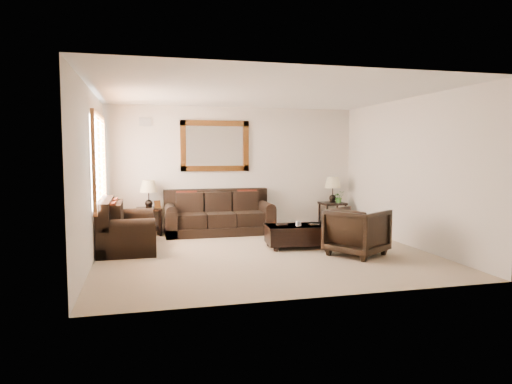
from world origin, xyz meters
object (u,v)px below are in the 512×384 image
object	(u,v)px
end_table_left	(149,199)
loveseat	(124,231)
armchair	(357,229)
end_table_right	(333,194)
sofa	(219,218)
coffee_table	(299,234)

from	to	relation	value
end_table_left	loveseat	bearing A→B (deg)	-108.32
armchair	loveseat	bearing A→B (deg)	36.54
end_table_right	end_table_left	bearing A→B (deg)	179.96
sofa	coffee_table	world-z (taller)	sofa
loveseat	armchair	world-z (taller)	loveseat
sofa	coffee_table	bearing A→B (deg)	-56.90
end_table_left	armchair	size ratio (longest dim) A/B	1.31
loveseat	end_table_left	distance (m)	1.49
end_table_right	armchair	distance (m)	2.88
sofa	end_table_right	size ratio (longest dim) A/B	1.95
end_table_right	coffee_table	size ratio (longest dim) A/B	0.93
loveseat	armchair	xyz separation A→B (m)	(3.78, -1.40, 0.10)
loveseat	end_table_left	world-z (taller)	end_table_left
armchair	coffee_table	bearing A→B (deg)	8.54
end_table_left	sofa	bearing A→B (deg)	-5.74
end_table_right	loveseat	bearing A→B (deg)	-163.34
sofa	armchair	world-z (taller)	sofa
coffee_table	armchair	bearing A→B (deg)	-43.48
coffee_table	armchair	size ratio (longest dim) A/B	1.43
loveseat	end_table_right	xyz separation A→B (m)	(4.54, 1.36, 0.42)
sofa	loveseat	size ratio (longest dim) A/B	1.41
loveseat	armchair	size ratio (longest dim) A/B	1.84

